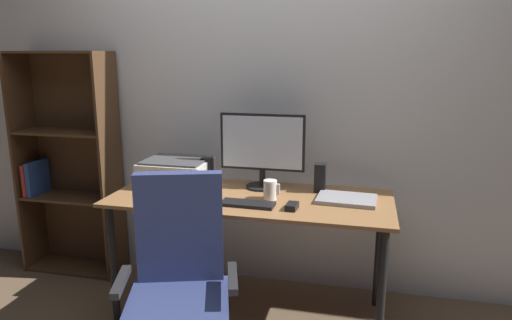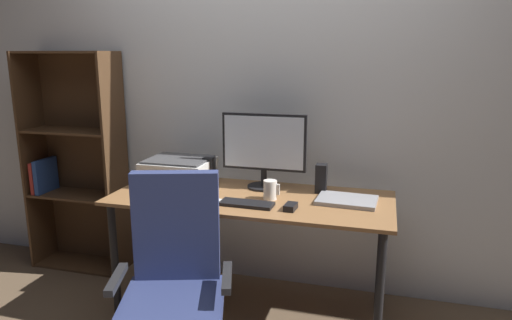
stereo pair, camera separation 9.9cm
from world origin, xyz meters
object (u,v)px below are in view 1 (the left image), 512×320
mouse (292,206)px  speaker_left (207,171)px  keyboard (248,204)px  speaker_right (320,178)px  bookshelf (69,165)px  monitor (262,146)px  office_chair (179,298)px  desk (250,211)px  coffee_mug (270,190)px  laptop (347,199)px  printer (177,172)px

mouse → speaker_left: 0.69m
keyboard → mouse: mouse is taller
speaker_right → bookshelf: bookshelf is taller
monitor → speaker_left: monitor is taller
speaker_right → office_chair: bearing=-121.4°
office_chair → monitor: bearing=60.6°
desk → bookshelf: (-1.41, 0.33, 0.12)m
desk → coffee_mug: size_ratio=14.75×
office_chair → bookshelf: size_ratio=0.65×
keyboard → laptop: bearing=23.0°
desk → speaker_right: (0.38, 0.18, 0.17)m
desk → coffee_mug: 0.19m
coffee_mug → monitor: bearing=113.9°
bookshelf → mouse: bearing=-16.6°
keyboard → bookshelf: (-1.43, 0.49, 0.02)m
desk → monitor: size_ratio=3.11×
speaker_left → mouse: bearing=-30.7°
desk → bookshelf: 1.45m
mouse → laptop: mouse is taller
desk → keyboard: (0.02, -0.16, 0.10)m
printer → bookshelf: 0.92m
monitor → office_chair: size_ratio=0.51×
desk → speaker_left: 0.41m
coffee_mug → mouse: bearing=-45.2°
coffee_mug → printer: bearing=166.3°
speaker_left → keyboard: bearing=-44.7°
keyboard → speaker_left: 0.49m
keyboard → printer: printer is taller
mouse → speaker_right: bearing=77.2°
speaker_left → printer: 0.19m
speaker_left → office_chair: (0.16, -0.87, -0.37)m
coffee_mug → printer: 0.64m
monitor → coffee_mug: 0.31m
coffee_mug → laptop: coffee_mug is taller
bookshelf → monitor: bearing=-5.7°
mouse → bookshelf: size_ratio=0.06×
monitor → mouse: size_ratio=5.34×
bookshelf → printer: bearing=-12.5°
desk → coffee_mug: coffee_mug is taller
keyboard → office_chair: 0.63m
bookshelf → speaker_left: bearing=-7.9°
keyboard → printer: size_ratio=0.72×
coffee_mug → speaker_left: bearing=155.4°
speaker_right → printer: bearing=-176.8°
monitor → keyboard: bearing=-90.3°
mouse → laptop: (0.27, 0.21, -0.01)m
speaker_right → mouse: bearing=-107.4°
desk → mouse: size_ratio=16.62×
printer → speaker_right: bearing=3.2°
monitor → laptop: bearing=-16.4°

